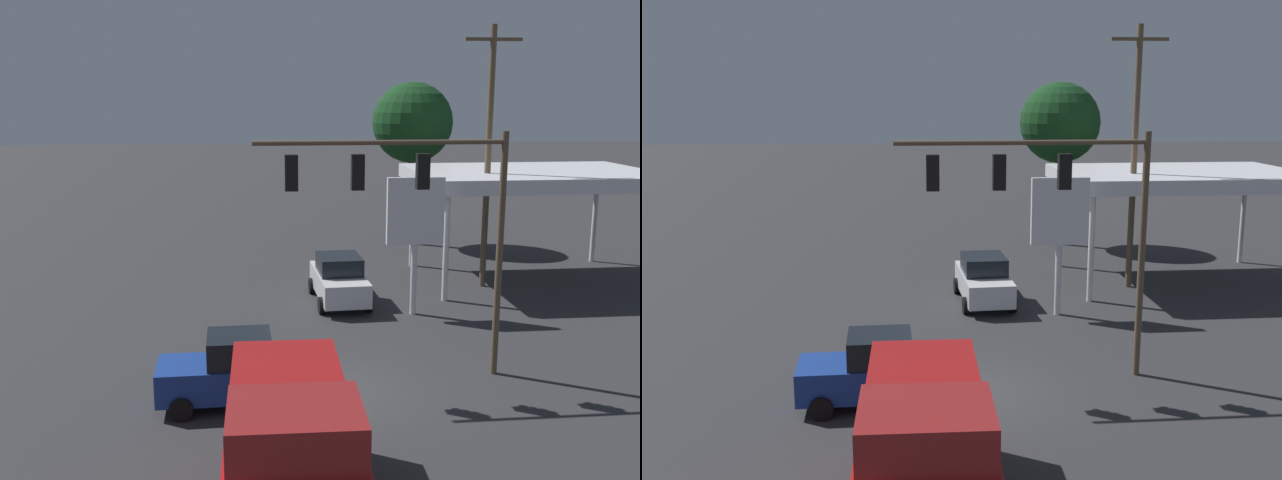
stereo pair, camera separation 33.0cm
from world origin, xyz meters
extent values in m
plane|color=#2D2D30|center=(0.00, 0.00, 0.00)|extent=(200.00, 200.00, 0.00)
cylinder|color=brown|center=(-5.15, -0.87, 3.63)|extent=(0.20, 0.20, 7.26)
cylinder|color=brown|center=(-1.59, -0.87, 6.96)|extent=(7.13, 0.14, 0.14)
cube|color=black|center=(-2.80, -0.87, 6.14)|extent=(0.36, 0.28, 1.00)
sphere|color=#FF4141|center=(-2.80, -1.05, 6.44)|extent=(0.22, 0.22, 0.22)
sphere|color=#392305|center=(-2.80, -1.05, 6.14)|extent=(0.22, 0.22, 0.22)
sphere|color=black|center=(-2.80, -1.05, 5.84)|extent=(0.22, 0.22, 0.22)
cube|color=black|center=(-0.94, -0.87, 6.14)|extent=(0.36, 0.28, 1.00)
sphere|color=#FF4141|center=(-0.94, -1.05, 6.44)|extent=(0.22, 0.22, 0.22)
sphere|color=#392305|center=(-0.94, -1.05, 6.14)|extent=(0.22, 0.22, 0.22)
sphere|color=black|center=(-0.94, -1.05, 5.84)|extent=(0.22, 0.22, 0.22)
cube|color=black|center=(0.91, -0.87, 6.14)|extent=(0.36, 0.28, 1.00)
sphere|color=#FF4141|center=(0.91, -1.05, 6.44)|extent=(0.22, 0.22, 0.22)
sphere|color=#392305|center=(0.91, -1.05, 6.14)|extent=(0.22, 0.22, 0.22)
sphere|color=black|center=(0.91, -1.05, 5.84)|extent=(0.22, 0.22, 0.22)
cylinder|color=brown|center=(-8.01, -10.53, 5.52)|extent=(0.26, 0.26, 11.05)
cube|color=brown|center=(-8.01, -10.53, 10.45)|extent=(2.40, 0.14, 0.14)
cube|color=silver|center=(-10.37, -11.52, 4.66)|extent=(10.42, 7.15, 0.60)
cube|color=red|center=(-10.37, -15.11, 4.66)|extent=(10.42, 0.06, 0.36)
cylinder|color=silver|center=(-14.98, -14.49, 2.18)|extent=(0.24, 0.24, 4.36)
cylinder|color=silver|center=(-5.76, -14.49, 2.18)|extent=(0.24, 0.24, 4.36)
cylinder|color=silver|center=(-5.76, -8.54, 2.18)|extent=(0.24, 0.24, 4.36)
cylinder|color=silver|center=(-4.07, -6.89, 2.63)|extent=(0.24, 0.24, 5.25)
cube|color=white|center=(-4.07, -6.89, 4.00)|extent=(2.15, 0.24, 2.52)
cube|color=black|center=(-4.07, -7.02, 4.00)|extent=(1.51, 0.04, 0.88)
cube|color=silver|center=(-1.45, -8.74, 0.78)|extent=(1.99, 4.47, 0.90)
cube|color=black|center=(-1.45, -8.74, 1.58)|extent=(1.74, 2.07, 0.70)
cylinder|color=black|center=(-2.43, -7.35, 0.33)|extent=(0.25, 0.67, 0.66)
cylinder|color=black|center=(-0.60, -7.27, 0.33)|extent=(0.25, 0.67, 0.66)
cylinder|color=black|center=(-2.31, -10.21, 0.33)|extent=(0.25, 0.67, 0.66)
cylinder|color=black|center=(-0.47, -10.13, 0.33)|extent=(0.25, 0.67, 0.66)
cube|color=maroon|center=(1.42, 6.43, 1.58)|extent=(2.42, 6.84, 2.20)
cube|color=maroon|center=(1.46, 8.53, 3.13)|extent=(2.15, 1.84, 0.90)
cylinder|color=black|center=(0.21, 4.24, 0.48)|extent=(0.24, 0.96, 0.96)
cylinder|color=black|center=(2.55, 4.20, 0.48)|extent=(0.24, 0.96, 0.96)
cube|color=navy|center=(2.74, 0.51, 0.76)|extent=(3.84, 1.78, 0.90)
cube|color=black|center=(2.44, 0.51, 1.59)|extent=(1.73, 1.60, 0.76)
cylinder|color=black|center=(3.95, 1.41, 0.31)|extent=(0.62, 0.23, 0.62)
cylinder|color=black|center=(3.99, -0.33, 0.31)|extent=(0.62, 0.23, 0.62)
cylinder|color=black|center=(1.48, 1.35, 0.31)|extent=(0.62, 0.23, 0.62)
cylinder|color=black|center=(1.52, -0.39, 0.31)|extent=(0.62, 0.23, 0.62)
cylinder|color=#4C331E|center=(-6.82, -19.62, 2.59)|extent=(0.36, 0.36, 5.19)
sphere|color=#143D19|center=(-6.82, -19.62, 6.72)|extent=(4.36, 4.36, 4.36)
camera|label=1|loc=(2.11, 18.75, 8.33)|focal=40.00mm
camera|label=2|loc=(1.78, 18.78, 8.33)|focal=40.00mm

